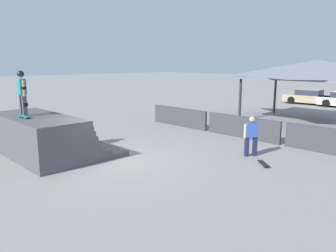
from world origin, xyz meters
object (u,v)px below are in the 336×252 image
object	(u,v)px
bystander_walking	(251,134)
parked_car_tan	(310,97)
skateboard_on_deck	(24,116)
skater_on_deck	(22,90)
skateboard_on_ground	(264,164)

from	to	relation	value
bystander_walking	parked_car_tan	size ratio (longest dim) A/B	0.35
bystander_walking	parked_car_tan	xyz separation A→B (m)	(-5.05, 17.65, -0.26)
skateboard_on_deck	bystander_walking	bearing A→B (deg)	43.85
skater_on_deck	parked_car_tan	xyz separation A→B (m)	(1.05, 23.86, -1.96)
skater_on_deck	skateboard_on_ground	world-z (taller)	skater_on_deck
skateboard_on_deck	parked_car_tan	distance (m)	24.05
skater_on_deck	parked_car_tan	bearing A→B (deg)	93.38
bystander_walking	skateboard_on_ground	bearing A→B (deg)	89.16
bystander_walking	parked_car_tan	distance (m)	18.36
bystander_walking	skater_on_deck	bearing A→B (deg)	-9.41
skateboard_on_ground	parked_car_tan	distance (m)	19.32
skateboard_on_deck	bystander_walking	size ratio (longest dim) A/B	0.51
skater_on_deck	bystander_walking	world-z (taller)	skater_on_deck
skater_on_deck	bystander_walking	size ratio (longest dim) A/B	1.11
skater_on_deck	skateboard_on_deck	bearing A→B (deg)	-14.26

